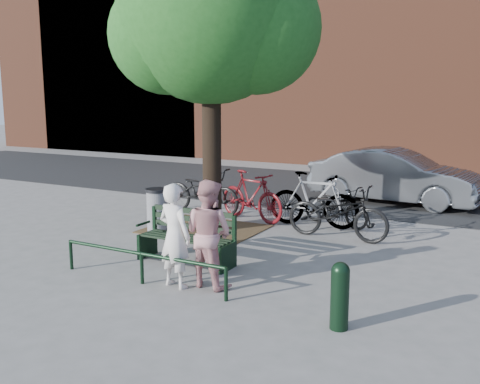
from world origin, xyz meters
The scene contains 17 objects.
ground centered at (0.00, 0.00, 0.00)m, with size 90.00×90.00×0.00m, color gray.
dirt_pit centered at (-1.00, 2.20, 0.01)m, with size 2.40×2.00×0.02m, color brown.
road centered at (0.00, 8.50, 0.01)m, with size 40.00×7.00×0.01m, color black.
townhouse_row centered at (0.17, 16.00, 6.25)m, with size 45.00×4.00×14.00m.
park_bench centered at (0.00, 0.08, 0.48)m, with size 1.74×0.54×0.97m.
guard_railing centered at (0.00, -1.20, 0.40)m, with size 3.06×0.06×0.51m.
street_tree centered at (-0.75, 2.20, 4.42)m, with size 4.20×3.80×6.50m.
person_left centered at (0.52, -1.05, 0.80)m, with size 0.58×0.38×1.60m, color silver.
person_right centered at (0.95, -0.77, 0.82)m, with size 0.80×0.62×1.65m, color tan.
bollard centered at (3.20, -1.33, 0.46)m, with size 0.23×0.23×0.86m.
litter_bin centered at (-1.66, 1.38, 0.49)m, with size 0.48×0.48×0.98m.
bicycle_a centered at (-1.94, 3.56, 0.57)m, with size 0.76×2.17×1.14m, color black.
bicycle_b centered at (-0.51, 3.47, 0.59)m, with size 0.55×1.95×1.17m, color #5A0C11.
bicycle_c centered at (1.39, 3.92, 0.46)m, with size 0.61×1.75×0.92m, color black.
bicycle_d centered at (1.00, 3.58, 0.62)m, with size 0.58×2.05×1.23m, color gray.
bicycle_e centered at (1.80, 2.83, 0.56)m, with size 0.74×2.13×1.12m, color black.
parked_car centered at (1.95, 7.19, 0.74)m, with size 1.58×4.52×1.49m, color slate.
Camera 1 is at (5.11, -7.43, 2.84)m, focal length 40.00 mm.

